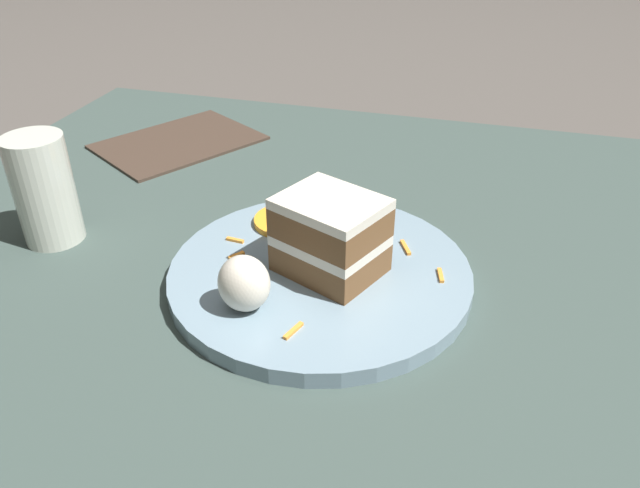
# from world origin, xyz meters

# --- Properties ---
(ground_plane) EXTENTS (6.00, 6.00, 0.00)m
(ground_plane) POSITION_xyz_m (0.00, 0.00, 0.00)
(ground_plane) COLOR #4C4742
(ground_plane) RESTS_ON ground
(dining_table) EXTENTS (0.92, 0.99, 0.02)m
(dining_table) POSITION_xyz_m (0.00, 0.00, 0.01)
(dining_table) COLOR #384742
(dining_table) RESTS_ON ground
(plate) EXTENTS (0.29, 0.29, 0.02)m
(plate) POSITION_xyz_m (0.06, 0.02, 0.03)
(plate) COLOR gray
(plate) RESTS_ON dining_table
(cake_slice) EXTENTS (0.11, 0.10, 0.08)m
(cake_slice) POSITION_xyz_m (0.07, 0.02, 0.08)
(cake_slice) COLOR brown
(cake_slice) RESTS_ON plate
(cream_dollop) EXTENTS (0.05, 0.04, 0.05)m
(cream_dollop) POSITION_xyz_m (0.01, -0.06, 0.06)
(cream_dollop) COLOR silver
(cream_dollop) RESTS_ON plate
(orange_garnish) EXTENTS (0.07, 0.07, 0.01)m
(orange_garnish) POSITION_xyz_m (-0.00, 0.09, 0.04)
(orange_garnish) COLOR orange
(orange_garnish) RESTS_ON plate
(carrot_shreds_scatter) EXTENTS (0.23, 0.18, 0.00)m
(carrot_shreds_scatter) POSITION_xyz_m (0.07, 0.01, 0.04)
(carrot_shreds_scatter) COLOR orange
(carrot_shreds_scatter) RESTS_ON plate
(drinking_glass) EXTENTS (0.06, 0.06, 0.12)m
(drinking_glass) POSITION_xyz_m (-0.24, 0.02, 0.07)
(drinking_glass) COLOR beige
(drinking_glass) RESTS_ON dining_table
(menu_card) EXTENTS (0.24, 0.26, 0.00)m
(menu_card) POSITION_xyz_m (-0.23, 0.29, 0.02)
(menu_card) COLOR #423328
(menu_card) RESTS_ON dining_table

